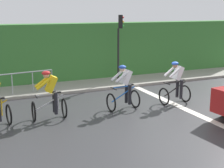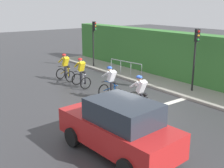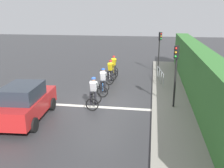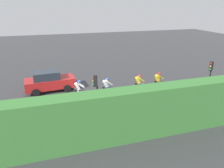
{
  "view_description": "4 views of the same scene",
  "coord_description": "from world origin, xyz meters",
  "px_view_note": "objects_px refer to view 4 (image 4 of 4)",
  "views": [
    {
      "loc": [
        -10.53,
        6.68,
        3.61
      ],
      "look_at": [
        0.16,
        1.93,
        0.94
      ],
      "focal_mm": 52.73,
      "sensor_mm": 36.0,
      "label": 1
    },
    {
      "loc": [
        -7.99,
        -8.93,
        4.51
      ],
      "look_at": [
        -0.14,
        1.45,
        0.83
      ],
      "focal_mm": 45.24,
      "sensor_mm": 36.0,
      "label": 2
    },
    {
      "loc": [
        2.78,
        -13.11,
        4.98
      ],
      "look_at": [
        0.43,
        1.53,
        0.73
      ],
      "focal_mm": 40.95,
      "sensor_mm": 36.0,
      "label": 3
    },
    {
      "loc": [
        14.88,
        -2.58,
        7.07
      ],
      "look_at": [
        -0.03,
        2.01,
        1.16
      ],
      "focal_mm": 34.14,
      "sensor_mm": 36.0,
      "label": 4
    }
  ],
  "objects_px": {
    "cyclist_mid": "(106,89)",
    "cyclist_fourth": "(78,91)",
    "cyclist_second": "(138,85)",
    "traffic_light_near_crossing": "(96,94)",
    "car_red": "(49,81)",
    "cyclist_lead": "(158,82)",
    "traffic_light_far_junction": "(210,77)",
    "pedestrian_railing_kerbside": "(163,102)"
  },
  "relations": [
    {
      "from": "cyclist_mid",
      "to": "car_red",
      "type": "height_order",
      "value": "car_red"
    },
    {
      "from": "pedestrian_railing_kerbside",
      "to": "cyclist_lead",
      "type": "bearing_deg",
      "value": 157.47
    },
    {
      "from": "cyclist_mid",
      "to": "car_red",
      "type": "bearing_deg",
      "value": -124.16
    },
    {
      "from": "cyclist_mid",
      "to": "traffic_light_far_junction",
      "type": "xyz_separation_m",
      "value": [
        3.44,
        6.62,
        1.43
      ]
    },
    {
      "from": "cyclist_mid",
      "to": "cyclist_lead",
      "type": "bearing_deg",
      "value": 90.57
    },
    {
      "from": "cyclist_lead",
      "to": "cyclist_mid",
      "type": "relative_size",
      "value": 1.0
    },
    {
      "from": "cyclist_second",
      "to": "cyclist_mid",
      "type": "xyz_separation_m",
      "value": [
        0.01,
        -2.74,
        0.0
      ]
    },
    {
      "from": "cyclist_second",
      "to": "traffic_light_far_junction",
      "type": "relative_size",
      "value": 0.5
    },
    {
      "from": "car_red",
      "to": "traffic_light_near_crossing",
      "type": "xyz_separation_m",
      "value": [
        6.97,
        2.53,
        1.35
      ]
    },
    {
      "from": "cyclist_second",
      "to": "cyclist_fourth",
      "type": "height_order",
      "value": "same"
    },
    {
      "from": "cyclist_lead",
      "to": "cyclist_second",
      "type": "height_order",
      "value": "same"
    },
    {
      "from": "cyclist_mid",
      "to": "cyclist_fourth",
      "type": "bearing_deg",
      "value": -92.33
    },
    {
      "from": "cyclist_mid",
      "to": "traffic_light_far_junction",
      "type": "bearing_deg",
      "value": 62.58
    },
    {
      "from": "cyclist_fourth",
      "to": "cyclist_mid",
      "type": "bearing_deg",
      "value": 87.67
    },
    {
      "from": "cyclist_second",
      "to": "traffic_light_far_junction",
      "type": "bearing_deg",
      "value": 48.4
    },
    {
      "from": "cyclist_mid",
      "to": "cyclist_fourth",
      "type": "distance_m",
      "value": 2.19
    },
    {
      "from": "cyclist_second",
      "to": "traffic_light_near_crossing",
      "type": "height_order",
      "value": "traffic_light_near_crossing"
    },
    {
      "from": "car_red",
      "to": "traffic_light_far_junction",
      "type": "xyz_separation_m",
      "value": [
        6.32,
        10.88,
        1.35
      ]
    },
    {
      "from": "cyclist_second",
      "to": "traffic_light_near_crossing",
      "type": "bearing_deg",
      "value": -47.48
    },
    {
      "from": "car_red",
      "to": "pedestrian_railing_kerbside",
      "type": "height_order",
      "value": "car_red"
    },
    {
      "from": "cyclist_lead",
      "to": "traffic_light_near_crossing",
      "type": "distance_m",
      "value": 7.63
    },
    {
      "from": "car_red",
      "to": "cyclist_lead",
      "type": "bearing_deg",
      "value": 72.1
    },
    {
      "from": "car_red",
      "to": "traffic_light_far_junction",
      "type": "relative_size",
      "value": 1.26
    },
    {
      "from": "cyclist_second",
      "to": "pedestrian_railing_kerbside",
      "type": "distance_m",
      "value": 3.52
    },
    {
      "from": "cyclist_lead",
      "to": "cyclist_fourth",
      "type": "bearing_deg",
      "value": -90.38
    },
    {
      "from": "cyclist_second",
      "to": "pedestrian_railing_kerbside",
      "type": "xyz_separation_m",
      "value": [
        3.5,
        0.33,
        -0.04
      ]
    },
    {
      "from": "cyclist_second",
      "to": "pedestrian_railing_kerbside",
      "type": "bearing_deg",
      "value": 5.46
    },
    {
      "from": "cyclist_fourth",
      "to": "traffic_light_near_crossing",
      "type": "distance_m",
      "value": 4.43
    },
    {
      "from": "cyclist_lead",
      "to": "traffic_light_far_junction",
      "type": "relative_size",
      "value": 0.5
    },
    {
      "from": "cyclist_lead",
      "to": "cyclist_second",
      "type": "relative_size",
      "value": 1.0
    },
    {
      "from": "car_red",
      "to": "pedestrian_railing_kerbside",
      "type": "bearing_deg",
      "value": 48.97
    },
    {
      "from": "cyclist_lead",
      "to": "traffic_light_near_crossing",
      "type": "height_order",
      "value": "traffic_light_near_crossing"
    },
    {
      "from": "cyclist_fourth",
      "to": "traffic_light_far_junction",
      "type": "relative_size",
      "value": 0.5
    },
    {
      "from": "car_red",
      "to": "traffic_light_far_junction",
      "type": "distance_m",
      "value": 12.65
    },
    {
      "from": "cyclist_mid",
      "to": "pedestrian_railing_kerbside",
      "type": "distance_m",
      "value": 4.65
    },
    {
      "from": "pedestrian_railing_kerbside",
      "to": "car_red",
      "type": "bearing_deg",
      "value": -131.03
    },
    {
      "from": "cyclist_fourth",
      "to": "cyclist_second",
      "type": "bearing_deg",
      "value": 89.11
    },
    {
      "from": "cyclist_second",
      "to": "traffic_light_near_crossing",
      "type": "relative_size",
      "value": 0.5
    },
    {
      "from": "car_red",
      "to": "traffic_light_near_crossing",
      "type": "distance_m",
      "value": 7.53
    },
    {
      "from": "car_red",
      "to": "traffic_light_near_crossing",
      "type": "relative_size",
      "value": 1.26
    },
    {
      "from": "traffic_light_far_junction",
      "to": "pedestrian_railing_kerbside",
      "type": "height_order",
      "value": "traffic_light_far_junction"
    },
    {
      "from": "traffic_light_near_crossing",
      "to": "cyclist_lead",
      "type": "bearing_deg",
      "value": 123.36
    }
  ]
}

